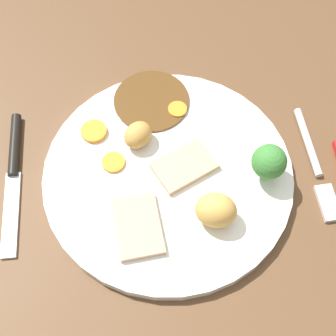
{
  "coord_description": "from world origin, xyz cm",
  "views": [
    {
      "loc": [
        6.18,
        28.8,
        54.76
      ],
      "look_at": [
        3.47,
        1.82,
        6.0
      ],
      "focal_mm": 52.43,
      "sensor_mm": 36.0,
      "label": 1
    }
  ],
  "objects_px": {
    "carrot_coin_back": "(113,163)",
    "roast_potato_left": "(138,135)",
    "carrot_coin_front": "(177,110)",
    "fork": "(316,166)",
    "dinner_plate": "(168,175)",
    "knife": "(13,169)",
    "meat_slice_main": "(185,166)",
    "meat_slice_under": "(138,226)",
    "roast_potato_right": "(216,210)",
    "carrot_coin_side": "(94,131)",
    "broccoli_floret": "(269,162)"
  },
  "relations": [
    {
      "from": "roast_potato_right",
      "to": "carrot_coin_front",
      "type": "relative_size",
      "value": 1.93
    },
    {
      "from": "roast_potato_left",
      "to": "fork",
      "type": "xyz_separation_m",
      "value": [
        -0.21,
        0.05,
        -0.02
      ]
    },
    {
      "from": "carrot_coin_front",
      "to": "carrot_coin_side",
      "type": "bearing_deg",
      "value": 12.04
    },
    {
      "from": "dinner_plate",
      "to": "carrot_coin_front",
      "type": "relative_size",
      "value": 12.39
    },
    {
      "from": "carrot_coin_side",
      "to": "broccoli_floret",
      "type": "relative_size",
      "value": 0.62
    },
    {
      "from": "meat_slice_under",
      "to": "roast_potato_right",
      "type": "relative_size",
      "value": 1.59
    },
    {
      "from": "carrot_coin_side",
      "to": "knife",
      "type": "relative_size",
      "value": 0.17
    },
    {
      "from": "meat_slice_under",
      "to": "broccoli_floret",
      "type": "xyz_separation_m",
      "value": [
        -0.15,
        -0.05,
        0.03
      ]
    },
    {
      "from": "meat_slice_main",
      "to": "meat_slice_under",
      "type": "bearing_deg",
      "value": 49.69
    },
    {
      "from": "broccoli_floret",
      "to": "knife",
      "type": "distance_m",
      "value": 0.3
    },
    {
      "from": "meat_slice_main",
      "to": "dinner_plate",
      "type": "bearing_deg",
      "value": 12.15
    },
    {
      "from": "dinner_plate",
      "to": "roast_potato_left",
      "type": "relative_size",
      "value": 8.03
    },
    {
      "from": "broccoli_floret",
      "to": "carrot_coin_back",
      "type": "bearing_deg",
      "value": -10.63
    },
    {
      "from": "dinner_plate",
      "to": "fork",
      "type": "xyz_separation_m",
      "value": [
        -0.18,
        0.0,
        -0.0
      ]
    },
    {
      "from": "meat_slice_under",
      "to": "carrot_coin_back",
      "type": "bearing_deg",
      "value": -74.61
    },
    {
      "from": "carrot_coin_back",
      "to": "dinner_plate",
      "type": "bearing_deg",
      "value": 163.99
    },
    {
      "from": "meat_slice_under",
      "to": "broccoli_floret",
      "type": "relative_size",
      "value": 1.42
    },
    {
      "from": "roast_potato_right",
      "to": "carrot_coin_front",
      "type": "height_order",
      "value": "roast_potato_right"
    },
    {
      "from": "roast_potato_right",
      "to": "knife",
      "type": "distance_m",
      "value": 0.25
    },
    {
      "from": "carrot_coin_back",
      "to": "knife",
      "type": "relative_size",
      "value": 0.15
    },
    {
      "from": "dinner_plate",
      "to": "knife",
      "type": "height_order",
      "value": "dinner_plate"
    },
    {
      "from": "roast_potato_right",
      "to": "carrot_coin_side",
      "type": "relative_size",
      "value": 1.44
    },
    {
      "from": "carrot_coin_front",
      "to": "carrot_coin_back",
      "type": "relative_size",
      "value": 0.86
    },
    {
      "from": "meat_slice_under",
      "to": "roast_potato_right",
      "type": "height_order",
      "value": "roast_potato_right"
    },
    {
      "from": "carrot_coin_back",
      "to": "roast_potato_left",
      "type": "bearing_deg",
      "value": -138.87
    },
    {
      "from": "meat_slice_under",
      "to": "carrot_coin_back",
      "type": "height_order",
      "value": "meat_slice_under"
    },
    {
      "from": "meat_slice_under",
      "to": "carrot_coin_side",
      "type": "xyz_separation_m",
      "value": [
        0.04,
        -0.13,
        -0.0
      ]
    },
    {
      "from": "meat_slice_main",
      "to": "roast_potato_left",
      "type": "relative_size",
      "value": 1.9
    },
    {
      "from": "meat_slice_main",
      "to": "carrot_coin_side",
      "type": "height_order",
      "value": "meat_slice_main"
    },
    {
      "from": "dinner_plate",
      "to": "meat_slice_under",
      "type": "distance_m",
      "value": 0.08
    },
    {
      "from": "fork",
      "to": "roast_potato_right",
      "type": "bearing_deg",
      "value": -68.79
    },
    {
      "from": "meat_slice_under",
      "to": "broccoli_floret",
      "type": "bearing_deg",
      "value": -161.28
    },
    {
      "from": "roast_potato_left",
      "to": "roast_potato_right",
      "type": "height_order",
      "value": "roast_potato_right"
    },
    {
      "from": "roast_potato_left",
      "to": "knife",
      "type": "bearing_deg",
      "value": 6.66
    },
    {
      "from": "dinner_plate",
      "to": "meat_slice_under",
      "type": "height_order",
      "value": "meat_slice_under"
    },
    {
      "from": "carrot_coin_side",
      "to": "fork",
      "type": "distance_m",
      "value": 0.27
    },
    {
      "from": "carrot_coin_side",
      "to": "knife",
      "type": "xyz_separation_m",
      "value": [
        0.1,
        0.04,
        -0.01
      ]
    },
    {
      "from": "dinner_plate",
      "to": "carrot_coin_back",
      "type": "height_order",
      "value": "carrot_coin_back"
    },
    {
      "from": "meat_slice_main",
      "to": "carrot_coin_side",
      "type": "distance_m",
      "value": 0.12
    },
    {
      "from": "carrot_coin_front",
      "to": "fork",
      "type": "relative_size",
      "value": 0.15
    },
    {
      "from": "roast_potato_left",
      "to": "carrot_coin_front",
      "type": "height_order",
      "value": "roast_potato_left"
    },
    {
      "from": "carrot_coin_back",
      "to": "broccoli_floret",
      "type": "relative_size",
      "value": 0.54
    },
    {
      "from": "meat_slice_main",
      "to": "carrot_coin_back",
      "type": "xyz_separation_m",
      "value": [
        0.08,
        -0.01,
        -0.0
      ]
    },
    {
      "from": "carrot_coin_side",
      "to": "knife",
      "type": "distance_m",
      "value": 0.1
    },
    {
      "from": "meat_slice_main",
      "to": "meat_slice_under",
      "type": "xyz_separation_m",
      "value": [
        0.06,
        0.07,
        0.0
      ]
    },
    {
      "from": "meat_slice_main",
      "to": "carrot_coin_back",
      "type": "bearing_deg",
      "value": -9.44
    },
    {
      "from": "dinner_plate",
      "to": "carrot_coin_front",
      "type": "distance_m",
      "value": 0.09
    },
    {
      "from": "meat_slice_main",
      "to": "carrot_coin_back",
      "type": "height_order",
      "value": "meat_slice_main"
    },
    {
      "from": "meat_slice_under",
      "to": "carrot_coin_side",
      "type": "height_order",
      "value": "meat_slice_under"
    },
    {
      "from": "meat_slice_under",
      "to": "fork",
      "type": "distance_m",
      "value": 0.22
    }
  ]
}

